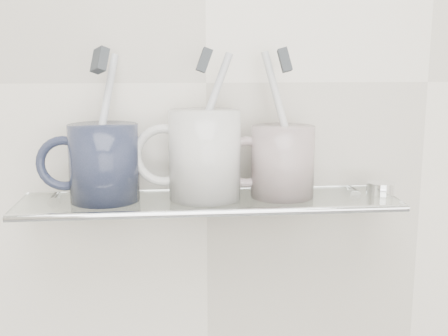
{
  "coord_description": "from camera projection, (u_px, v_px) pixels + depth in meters",
  "views": [
    {
      "loc": [
        -0.05,
        0.32,
        1.28
      ],
      "look_at": [
        0.02,
        1.04,
        1.14
      ],
      "focal_mm": 45.0,
      "sensor_mm": 36.0,
      "label": 1
    }
  ],
  "objects": [
    {
      "name": "wall_back",
      "position": [
        206.0,
        83.0,
        0.78
      ],
      "size": [
        2.5,
        0.0,
        2.5
      ],
      "primitive_type": "plane",
      "rotation": [
        1.57,
        0.0,
        0.0
      ],
      "color": "silver",
      "rests_on": "ground"
    },
    {
      "name": "shelf_glass",
      "position": [
        210.0,
        202.0,
        0.75
      ],
      "size": [
        0.5,
        0.12,
        0.01
      ],
      "primitive_type": "cube",
      "color": "silver",
      "rests_on": "wall_back"
    },
    {
      "name": "shelf_rail",
      "position": [
        213.0,
        213.0,
        0.69
      ],
      "size": [
        0.5,
        0.01,
        0.01
      ],
      "primitive_type": "cylinder",
      "rotation": [
        0.0,
        1.57,
        0.0
      ],
      "color": "silver",
      "rests_on": "shelf_glass"
    },
    {
      "name": "bracket_left",
      "position": [
        56.0,
        205.0,
        0.77
      ],
      "size": [
        0.02,
        0.03,
        0.02
      ],
      "primitive_type": "cylinder",
      "rotation": [
        1.57,
        0.0,
        0.0
      ],
      "color": "silver",
      "rests_on": "wall_back"
    },
    {
      "name": "bracket_right",
      "position": [
        352.0,
        197.0,
        0.81
      ],
      "size": [
        0.02,
        0.03,
        0.02
      ],
      "primitive_type": "cylinder",
      "rotation": [
        1.57,
        0.0,
        0.0
      ],
      "color": "silver",
      "rests_on": "wall_back"
    },
    {
      "name": "mug_left",
      "position": [
        104.0,
        163.0,
        0.73
      ],
      "size": [
        0.11,
        0.11,
        0.1
      ],
      "primitive_type": "cylinder",
      "rotation": [
        0.0,
        0.0,
        -0.35
      ],
      "color": "#181F2F",
      "rests_on": "shelf_glass"
    },
    {
      "name": "mug_left_handle",
      "position": [
        64.0,
        163.0,
        0.72
      ],
      "size": [
        0.07,
        0.01,
        0.07
      ],
      "primitive_type": "torus",
      "rotation": [
        1.57,
        0.0,
        0.0
      ],
      "color": "#181F2F",
      "rests_on": "mug_left"
    },
    {
      "name": "toothbrush_left",
      "position": [
        103.0,
        124.0,
        0.72
      ],
      "size": [
        0.04,
        0.08,
        0.18
      ],
      "primitive_type": "cylinder",
      "rotation": [
        -0.25,
        0.35,
        0.53
      ],
      "color": "silver",
      "rests_on": "mug_left"
    },
    {
      "name": "bristles_left",
      "position": [
        100.0,
        60.0,
        0.7
      ],
      "size": [
        0.03,
        0.03,
        0.04
      ],
      "primitive_type": "cube",
      "rotation": [
        -0.25,
        0.35,
        0.53
      ],
      "color": "#303539",
      "rests_on": "toothbrush_left"
    },
    {
      "name": "mug_center",
      "position": [
        205.0,
        155.0,
        0.74
      ],
      "size": [
        0.12,
        0.12,
        0.12
      ],
      "primitive_type": "cylinder",
      "rotation": [
        0.0,
        0.0,
        0.36
      ],
      "color": "silver",
      "rests_on": "shelf_glass"
    },
    {
      "name": "mug_center_handle",
      "position": [
        164.0,
        155.0,
        0.73
      ],
      "size": [
        0.08,
        0.01,
        0.08
      ],
      "primitive_type": "torus",
      "rotation": [
        1.57,
        0.0,
        0.0
      ],
      "color": "silver",
      "rests_on": "mug_center"
    },
    {
      "name": "toothbrush_center",
      "position": [
        205.0,
        123.0,
        0.73
      ],
      "size": [
        0.08,
        0.02,
        0.18
      ],
      "primitive_type": "cylinder",
      "rotation": [
        -0.07,
        0.36,
        -0.01
      ],
      "color": "silver",
      "rests_on": "mug_center"
    },
    {
      "name": "bristles_center",
      "position": [
        204.0,
        60.0,
        0.71
      ],
      "size": [
        0.02,
        0.02,
        0.03
      ],
      "primitive_type": "cube",
      "rotation": [
        -0.07,
        0.36,
        -0.01
      ],
      "color": "#303539",
      "rests_on": "toothbrush_center"
    },
    {
      "name": "mug_right",
      "position": [
        283.0,
        162.0,
        0.75
      ],
      "size": [
        0.1,
        0.1,
        0.1
      ],
      "primitive_type": "cylinder",
      "rotation": [
        0.0,
        0.0,
        -0.16
      ],
      "color": "silver",
      "rests_on": "shelf_glass"
    },
    {
      "name": "mug_right_handle",
      "position": [
        247.0,
        162.0,
        0.75
      ],
      "size": [
        0.07,
        0.01,
        0.07
      ],
      "primitive_type": "torus",
      "rotation": [
        1.57,
        0.0,
        0.0
      ],
      "color": "silver",
      "rests_on": "mug_right"
    },
    {
      "name": "toothbrush_right",
      "position": [
        283.0,
        122.0,
        0.74
      ],
      "size": [
        0.06,
        0.04,
        0.19
      ],
      "primitive_type": "cylinder",
      "rotation": [
        -0.12,
        -0.27,
        -0.09
      ],
      "color": "silver",
      "rests_on": "mug_right"
    },
    {
      "name": "bristles_right",
      "position": [
        285.0,
        60.0,
        0.72
      ],
      "size": [
        0.02,
        0.03,
        0.03
      ],
      "primitive_type": "cube",
      "rotation": [
        -0.12,
        -0.27,
        -0.09
      ],
      "color": "#303539",
      "rests_on": "toothbrush_right"
    },
    {
      "name": "chrome_cap",
      "position": [
        381.0,
        188.0,
        0.77
      ],
      "size": [
        0.04,
        0.04,
        0.02
      ],
      "primitive_type": "cylinder",
      "color": "silver",
      "rests_on": "shelf_glass"
    }
  ]
}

